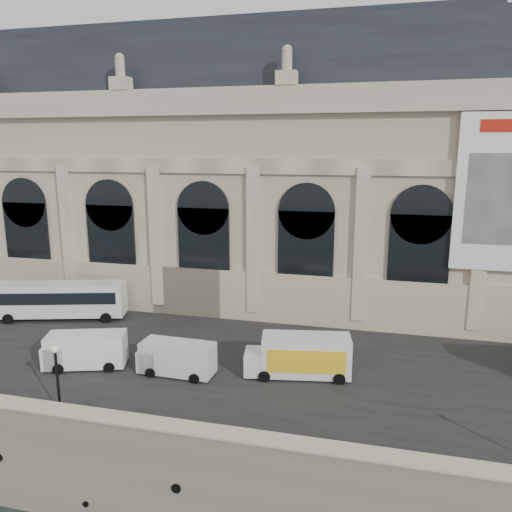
{
  "coord_description": "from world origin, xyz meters",
  "views": [
    {
      "loc": [
        12.5,
        -23.21,
        22.67
      ],
      "look_at": [
        1.21,
        22.0,
        12.53
      ],
      "focal_mm": 35.0,
      "sensor_mm": 36.0,
      "label": 1
    }
  ],
  "objects": [
    {
      "name": "quay",
      "position": [
        0.0,
        35.0,
        3.0
      ],
      "size": [
        160.0,
        70.0,
        6.0
      ],
      "primitive_type": "cube",
      "color": "gray",
      "rests_on": "ground"
    },
    {
      "name": "street",
      "position": [
        0.0,
        14.0,
        6.03
      ],
      "size": [
        160.0,
        24.0,
        0.06
      ],
      "primitive_type": "cube",
      "color": "#2D2D2D",
      "rests_on": "quay"
    },
    {
      "name": "parapet",
      "position": [
        0.0,
        0.6,
        6.62
      ],
      "size": [
        160.0,
        1.4,
        1.21
      ],
      "color": "gray",
      "rests_on": "quay"
    },
    {
      "name": "museum",
      "position": [
        -5.98,
        30.86,
        19.72
      ],
      "size": [
        69.0,
        18.7,
        29.1
      ],
      "color": "#C6B698",
      "rests_on": "quay"
    },
    {
      "name": "bus_left",
      "position": [
        -17.62,
        17.78,
        8.07
      ],
      "size": [
        12.74,
        5.91,
        3.69
      ],
      "color": "silver",
      "rests_on": "quay"
    },
    {
      "name": "van_b",
      "position": [
        -9.27,
        8.44,
        7.39
      ],
      "size": [
        6.51,
        4.07,
        2.72
      ],
      "color": "white",
      "rests_on": "quay"
    },
    {
      "name": "van_c",
      "position": [
        -1.92,
        9.05,
        7.29
      ],
      "size": [
        5.74,
        2.5,
        2.53
      ],
      "color": "silver",
      "rests_on": "quay"
    },
    {
      "name": "box_truck",
      "position": [
        7.3,
        11.03,
        7.57
      ],
      "size": [
        8.07,
        3.81,
        3.13
      ],
      "color": "silver",
      "rests_on": "quay"
    },
    {
      "name": "lamp_left",
      "position": [
        -6.65,
        1.87,
        8.33
      ],
      "size": [
        0.48,
        0.48,
        4.69
      ],
      "color": "black",
      "rests_on": "quay"
    }
  ]
}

